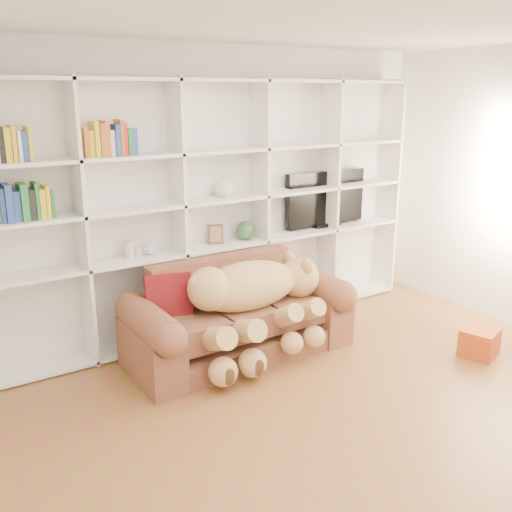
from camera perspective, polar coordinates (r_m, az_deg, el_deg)
floor at (r=4.16m, az=13.30°, el=-17.46°), size 5.00×5.00×0.00m
ceiling at (r=3.51m, az=16.35°, el=22.49°), size 5.00×5.00×0.00m
wall_back at (r=5.56m, az=-4.61°, el=6.52°), size 5.00×0.02×2.70m
bookshelf at (r=5.34m, az=-6.17°, el=5.59°), size 4.43×0.35×2.40m
sofa at (r=5.11m, az=-1.84°, el=-6.42°), size 1.98×0.86×0.83m
teddy_bear at (r=4.91m, az=-0.25°, el=-4.12°), size 1.43×0.80×0.83m
throw_pillow at (r=4.86m, az=-8.74°, el=-4.00°), size 0.43×0.31×0.40m
gift_box at (r=5.51m, az=21.42°, el=-8.04°), size 0.38×0.37×0.25m
tv at (r=6.21m, az=6.93°, el=5.67°), size 1.01×0.18×0.60m
picture_frame at (r=5.44m, az=-4.09°, el=2.21°), size 0.15×0.08×0.19m
green_vase at (r=5.61m, az=-1.06°, el=2.57°), size 0.19×0.19×0.19m
figurine_tall at (r=5.11m, az=-12.54°, el=0.67°), size 0.10×0.10×0.16m
figurine_short at (r=5.14m, az=-11.76°, el=0.46°), size 0.07×0.07×0.10m
snow_globe at (r=5.18m, az=-10.53°, el=0.70°), size 0.10×0.10×0.10m
shelf_vase at (r=5.40m, az=-3.22°, el=6.90°), size 0.19×0.19×0.19m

